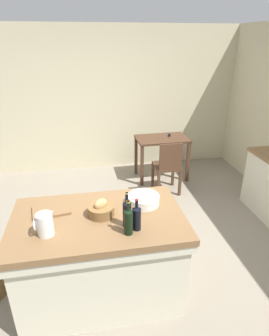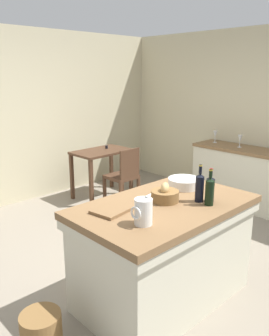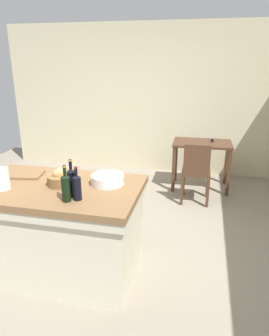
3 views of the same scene
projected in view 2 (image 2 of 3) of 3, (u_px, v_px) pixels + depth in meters
name	position (u px, v px, depth m)	size (l,w,h in m)	color
ground_plane	(139.00, 260.00, 3.72)	(6.76, 6.76, 0.00)	gray
wall_back	(19.00, 118.00, 5.19)	(5.32, 0.12, 2.60)	beige
wall_right	(265.00, 118.00, 5.11)	(0.12, 5.20, 2.60)	beige
island_table	(164.00, 248.00, 2.98)	(1.54, 0.93, 0.90)	brown
side_cabinet	(237.00, 176.00, 5.23)	(0.52, 1.36, 0.89)	brown
writing_desk	(102.00, 158.00, 5.50)	(0.91, 0.58, 0.81)	#472D1E
wooden_chair	(124.00, 175.00, 5.08)	(0.41, 0.41, 0.90)	#472D1E
pitcher	(143.00, 211.00, 2.44)	(0.17, 0.13, 0.23)	white
wash_bowl	(184.00, 183.00, 3.26)	(0.30, 0.30, 0.09)	white
bread_basket	(165.00, 195.00, 2.90)	(0.24, 0.24, 0.16)	brown
cutting_board	(114.00, 209.00, 2.71)	(0.33, 0.23, 0.02)	brown
wine_bottle_dark	(210.00, 188.00, 2.88)	(0.07, 0.07, 0.29)	black
wine_bottle_amber	(200.00, 187.00, 2.87)	(0.07, 0.07, 0.32)	black
wine_bottle_green	(210.00, 191.00, 2.80)	(0.07, 0.07, 0.30)	black
wine_glass_left	(240.00, 139.00, 5.08)	(0.07, 0.07, 0.19)	white
wine_glass_middle	(215.00, 134.00, 5.43)	(0.07, 0.07, 0.19)	white
wicker_hamper	(42.00, 334.00, 2.45)	(0.29, 0.29, 0.32)	brown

